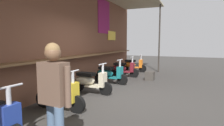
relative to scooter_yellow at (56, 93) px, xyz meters
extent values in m
plane|color=#383533|center=(1.56, -1.08, -0.39)|extent=(34.85, 34.85, 0.00)
cube|color=brown|center=(1.56, 0.94, 1.54)|extent=(12.45, 0.25, 3.85)
cube|color=brown|center=(1.56, 0.64, 0.74)|extent=(11.20, 0.36, 0.05)
cube|color=#841E56|center=(4.37, 0.80, 2.39)|extent=(1.20, 0.02, 1.50)
cube|color=gold|center=(5.27, 0.80, 1.56)|extent=(0.93, 0.03, 0.45)
cylinder|color=#332D28|center=(6.78, -1.35, 1.43)|extent=(0.08, 0.08, 3.65)
cube|color=#233D9E|center=(-1.61, -0.48, 0.08)|extent=(0.29, 0.18, 0.44)
cylinder|color=#B7B7BC|center=(-1.61, -0.48, 0.21)|extent=(0.07, 0.07, 0.70)
cylinder|color=#B7B7BC|center=(-1.61, -0.48, 0.56)|extent=(0.46, 0.07, 0.04)
ellipsoid|color=gold|center=(0.00, 0.17, 0.01)|extent=(0.39, 0.71, 0.30)
cube|color=black|center=(0.00, 0.12, 0.21)|extent=(0.31, 0.55, 0.10)
cube|color=gold|center=(0.00, -0.18, -0.14)|extent=(0.39, 0.51, 0.04)
cube|color=gold|center=(-0.01, -0.48, 0.08)|extent=(0.28, 0.16, 0.44)
cylinder|color=#B7B7BC|center=(-0.01, -0.48, 0.21)|extent=(0.07, 0.07, 0.70)
cylinder|color=#B7B7BC|center=(-0.01, -0.48, 0.56)|extent=(0.46, 0.04, 0.04)
cylinder|color=black|center=(-0.01, -0.58, -0.19)|extent=(0.11, 0.40, 0.40)
cylinder|color=black|center=(0.01, 0.42, -0.19)|extent=(0.11, 0.40, 0.40)
ellipsoid|color=beige|center=(1.57, 0.17, 0.01)|extent=(0.40, 0.71, 0.30)
cube|color=black|center=(1.57, 0.12, 0.21)|extent=(0.32, 0.56, 0.10)
cube|color=beige|center=(1.56, -0.18, -0.14)|extent=(0.40, 0.51, 0.04)
cube|color=beige|center=(1.55, -0.48, 0.08)|extent=(0.28, 0.17, 0.44)
cylinder|color=#B7B7BC|center=(1.55, -0.48, 0.21)|extent=(0.07, 0.07, 0.70)
cylinder|color=#B7B7BC|center=(1.55, -0.48, 0.56)|extent=(0.46, 0.05, 0.04)
cylinder|color=black|center=(1.55, -0.58, -0.19)|extent=(0.11, 0.40, 0.40)
cylinder|color=black|center=(1.58, 0.42, -0.19)|extent=(0.11, 0.40, 0.40)
ellipsoid|color=#197075|center=(3.09, 0.17, 0.01)|extent=(0.43, 0.72, 0.30)
cube|color=black|center=(3.09, 0.12, 0.21)|extent=(0.34, 0.57, 0.10)
cube|color=#197075|center=(3.07, -0.18, -0.14)|extent=(0.41, 0.53, 0.04)
cube|color=#197075|center=(3.05, -0.48, 0.08)|extent=(0.29, 0.18, 0.44)
cylinder|color=#B7B7BC|center=(3.05, -0.48, 0.21)|extent=(0.07, 0.07, 0.70)
cylinder|color=#B7B7BC|center=(3.05, -0.48, 0.56)|extent=(0.46, 0.07, 0.04)
cylinder|color=black|center=(3.04, -0.58, -0.19)|extent=(0.13, 0.41, 0.40)
cylinder|color=black|center=(3.11, 0.42, -0.19)|extent=(0.13, 0.41, 0.40)
ellipsoid|color=maroon|center=(4.65, 0.17, 0.01)|extent=(0.41, 0.72, 0.30)
cube|color=black|center=(4.65, 0.12, 0.21)|extent=(0.32, 0.56, 0.10)
cube|color=maroon|center=(4.67, -0.18, -0.14)|extent=(0.40, 0.52, 0.04)
cube|color=maroon|center=(4.68, -0.48, 0.08)|extent=(0.29, 0.17, 0.44)
cylinder|color=#B7B7BC|center=(4.68, -0.48, 0.21)|extent=(0.07, 0.07, 0.70)
cylinder|color=#B7B7BC|center=(4.68, -0.48, 0.56)|extent=(0.46, 0.06, 0.04)
cylinder|color=black|center=(4.68, -0.58, -0.19)|extent=(0.12, 0.40, 0.40)
cylinder|color=black|center=(4.64, 0.42, -0.19)|extent=(0.12, 0.40, 0.40)
ellipsoid|color=orange|center=(6.29, 0.17, 0.01)|extent=(0.39, 0.70, 0.30)
cube|color=black|center=(6.29, 0.12, 0.21)|extent=(0.31, 0.55, 0.10)
cube|color=orange|center=(6.29, -0.18, -0.14)|extent=(0.39, 0.50, 0.04)
cube|color=orange|center=(6.29, -0.48, 0.08)|extent=(0.28, 0.16, 0.44)
cylinder|color=#B7B7BC|center=(6.29, -0.48, 0.21)|extent=(0.07, 0.07, 0.70)
cylinder|color=#B7B7BC|center=(6.29, -0.48, 0.56)|extent=(0.46, 0.04, 0.04)
cylinder|color=black|center=(6.30, -0.58, -0.19)|extent=(0.10, 0.40, 0.40)
cylinder|color=black|center=(6.28, 0.42, -0.19)|extent=(0.10, 0.40, 0.40)
cube|color=brown|center=(-1.54, -1.26, 0.67)|extent=(0.23, 0.41, 0.56)
sphere|color=brown|center=(-1.54, -1.26, 1.07)|extent=(0.21, 0.21, 0.21)
sphere|color=olive|center=(-1.54, -1.26, 1.10)|extent=(0.20, 0.20, 0.20)
cylinder|color=brown|center=(-1.56, -1.49, 0.65)|extent=(0.08, 0.08, 0.52)
cylinder|color=brown|center=(-1.52, -1.02, 0.65)|extent=(0.08, 0.08, 0.52)
cube|color=#3D3833|center=(4.37, -1.36, -0.20)|extent=(0.45, 0.36, 0.37)
camera|label=1|loc=(-3.42, -2.89, 1.20)|focal=29.52mm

